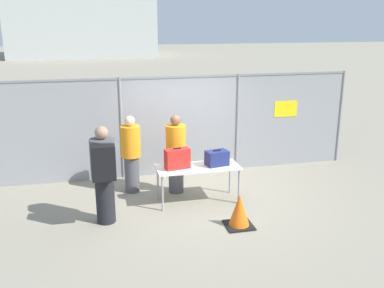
{
  "coord_description": "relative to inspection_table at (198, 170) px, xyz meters",
  "views": [
    {
      "loc": [
        -1.99,
        -7.96,
        3.55
      ],
      "look_at": [
        -0.01,
        0.48,
        1.05
      ],
      "focal_mm": 40.0,
      "sensor_mm": 36.0,
      "label": 1
    }
  ],
  "objects": [
    {
      "name": "ground_plane",
      "position": [
        0.03,
        0.12,
        -0.68
      ],
      "size": [
        120.0,
        120.0,
        0.0
      ],
      "primitive_type": "plane",
      "color": "gray"
    },
    {
      "name": "fence_section",
      "position": [
        0.04,
        1.76,
        0.55
      ],
      "size": [
        8.43,
        0.07,
        2.35
      ],
      "color": "gray",
      "rests_on": "ground_plane"
    },
    {
      "name": "inspection_table",
      "position": [
        0.0,
        0.0,
        0.0
      ],
      "size": [
        1.67,
        0.69,
        0.75
      ],
      "color": "silver",
      "rests_on": "ground_plane"
    },
    {
      "name": "suitcase_red",
      "position": [
        -0.42,
        -0.0,
        0.26
      ],
      "size": [
        0.52,
        0.3,
        0.42
      ],
      "color": "red",
      "rests_on": "inspection_table"
    },
    {
      "name": "suitcase_navy",
      "position": [
        0.39,
        0.01,
        0.21
      ],
      "size": [
        0.48,
        0.36,
        0.32
      ],
      "color": "navy",
      "rests_on": "inspection_table"
    },
    {
      "name": "traveler_hooded",
      "position": [
        -1.86,
        -0.57,
        0.31
      ],
      "size": [
        0.45,
        0.69,
        1.81
      ],
      "rotation": [
        0.0,
        0.0,
        0.11
      ],
      "color": "black",
      "rests_on": "ground_plane"
    },
    {
      "name": "security_worker_near",
      "position": [
        -0.33,
        0.6,
        0.19
      ],
      "size": [
        0.42,
        0.42,
        1.69
      ],
      "rotation": [
        0.0,
        0.0,
        2.85
      ],
      "color": "#4C4C51",
      "rests_on": "ground_plane"
    },
    {
      "name": "security_worker_far",
      "position": [
        -1.25,
        0.85,
        0.18
      ],
      "size": [
        0.41,
        0.41,
        1.67
      ],
      "rotation": [
        0.0,
        0.0,
        3.22
      ],
      "color": "#4C4C51",
      "rests_on": "ground_plane"
    },
    {
      "name": "utility_trailer",
      "position": [
        0.77,
        3.5,
        -0.29
      ],
      "size": [
        4.09,
        2.18,
        0.65
      ],
      "color": "#B2B2B7",
      "rests_on": "ground_plane"
    },
    {
      "name": "distant_hangar",
      "position": [
        -2.47,
        39.62,
        2.05
      ],
      "size": [
        14.17,
        9.76,
        5.46
      ],
      "color": "#B2B7B2",
      "rests_on": "ground_plane"
    },
    {
      "name": "traffic_cone",
      "position": [
        0.45,
        -1.24,
        -0.4
      ],
      "size": [
        0.49,
        0.49,
        0.61
      ],
      "color": "black",
      "rests_on": "ground_plane"
    }
  ]
}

